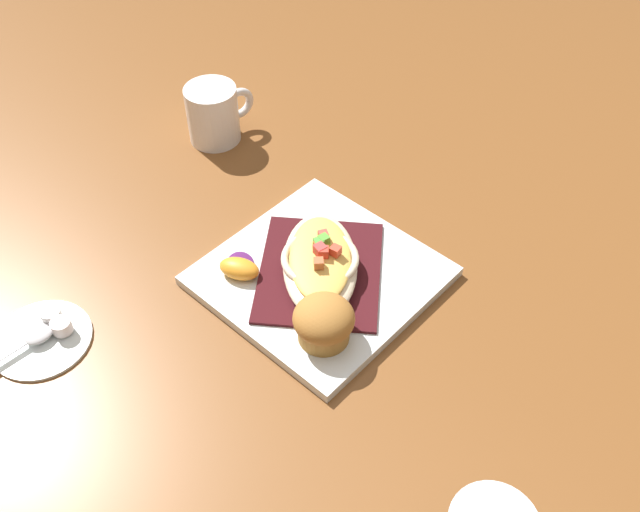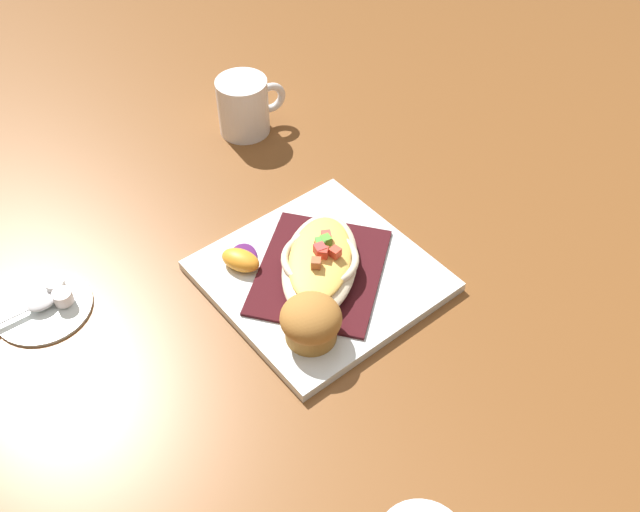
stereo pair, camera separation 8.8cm
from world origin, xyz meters
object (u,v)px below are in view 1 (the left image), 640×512
object	(u,v)px
gratin_dish	(320,261)
creamer_cup_0	(62,326)
square_plate	(320,276)
coffee_mug	(214,116)
orange_garnish	(240,268)
spoon	(36,336)
creamer_saucer	(41,338)
muffin	(324,322)
creamer_cup_1	(51,315)

from	to	relation	value
gratin_dish	creamer_cup_0	world-z (taller)	gratin_dish
square_plate	coffee_mug	size ratio (longest dim) A/B	2.35
orange_garnish	spoon	size ratio (longest dim) A/B	0.73
gratin_dish	orange_garnish	xyz separation A→B (m)	(-0.07, 0.07, -0.01)
gratin_dish	creamer_cup_0	size ratio (longest dim) A/B	8.00
gratin_dish	spoon	bearing A→B (deg)	148.03
coffee_mug	creamer_saucer	size ratio (longest dim) A/B	0.93
muffin	coffee_mug	world-z (taller)	coffee_mug
muffin	creamer_saucer	distance (m)	0.33
creamer_saucer	creamer_cup_1	distance (m)	0.03
creamer_cup_1	spoon	bearing A→B (deg)	-161.36
orange_garnish	coffee_mug	bearing A→B (deg)	52.84
gratin_dish	spoon	distance (m)	0.35
creamer_cup_1	creamer_cup_0	bearing A→B (deg)	-93.72
square_plate	orange_garnish	bearing A→B (deg)	132.10
gratin_dish	creamer_saucer	world-z (taller)	gratin_dish
orange_garnish	creamer_saucer	distance (m)	0.25
muffin	spoon	distance (m)	0.34
gratin_dish	coffee_mug	distance (m)	0.34
square_plate	spoon	xyz separation A→B (m)	(-0.29, 0.18, 0.01)
orange_garnish	creamer_saucer	world-z (taller)	orange_garnish
spoon	gratin_dish	bearing A→B (deg)	-31.97
spoon	creamer_cup_0	size ratio (longest dim) A/B	3.97
square_plate	gratin_dish	bearing A→B (deg)	-7.59
muffin	orange_garnish	world-z (taller)	muffin
gratin_dish	muffin	distance (m)	0.10
gratin_dish	muffin	world-z (taller)	muffin
orange_garnish	spoon	distance (m)	0.25
orange_garnish	creamer_saucer	xyz separation A→B (m)	(-0.22, 0.11, -0.02)
gratin_dish	creamer_cup_1	size ratio (longest dim) A/B	8.00
square_plate	creamer_cup_0	distance (m)	0.32
creamer_cup_1	creamer_saucer	bearing A→B (deg)	-157.94
gratin_dish	orange_garnish	distance (m)	0.10
creamer_saucer	creamer_cup_0	world-z (taller)	creamer_cup_0
square_plate	orange_garnish	xyz separation A→B (m)	(-0.07, 0.07, 0.02)
muffin	creamer_cup_1	size ratio (longest dim) A/B	2.97
creamer_saucer	square_plate	bearing A→B (deg)	-32.31
creamer_saucer	creamer_cup_0	distance (m)	0.03
creamer_saucer	coffee_mug	bearing A→B (deg)	18.22
coffee_mug	creamer_cup_0	bearing A→B (deg)	-159.03
creamer_cup_0	gratin_dish	bearing A→B (deg)	-32.54
creamer_saucer	gratin_dish	bearing A→B (deg)	-32.30
square_plate	muffin	size ratio (longest dim) A/B	3.62
gratin_dish	creamer_cup_1	distance (m)	0.33
spoon	creamer_cup_1	bearing A→B (deg)	18.64
coffee_mug	creamer_cup_0	distance (m)	0.41
orange_garnish	coffee_mug	size ratio (longest dim) A/B	0.64
muffin	creamer_saucer	size ratio (longest dim) A/B	0.60
gratin_dish	spoon	size ratio (longest dim) A/B	2.02
coffee_mug	spoon	world-z (taller)	coffee_mug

